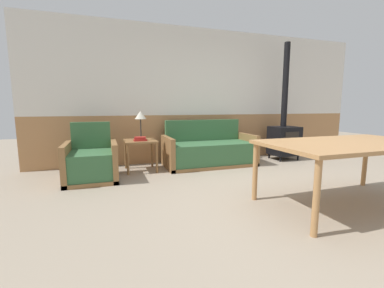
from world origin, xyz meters
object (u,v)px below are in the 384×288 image
object	(u,v)px
table_lamp	(140,117)
dining_table	(349,147)
side_table	(140,145)
wood_stove	(284,133)
armchair	(91,163)
couch	(209,151)

from	to	relation	value
table_lamp	dining_table	xyz separation A→B (m)	(2.01, -2.48, -0.27)
side_table	table_lamp	bearing A→B (deg)	72.97
wood_stove	armchair	bearing A→B (deg)	-174.57
table_lamp	dining_table	world-z (taller)	table_lamp
couch	wood_stove	world-z (taller)	wood_stove
table_lamp	wood_stove	world-z (taller)	wood_stove
armchair	wood_stove	size ratio (longest dim) A/B	0.36
dining_table	wood_stove	xyz separation A→B (m)	(1.02, 2.41, -0.11)
couch	side_table	distance (m)	1.33
wood_stove	couch	bearing A→B (deg)	-179.64
side_table	wood_stove	xyz separation A→B (m)	(3.06, 0.02, 0.11)
couch	table_lamp	bearing A→B (deg)	176.08
dining_table	table_lamp	bearing A→B (deg)	128.93
side_table	table_lamp	size ratio (longest dim) A/B	1.08
side_table	wood_stove	bearing A→B (deg)	0.34
armchair	side_table	distance (m)	0.89
table_lamp	dining_table	size ratio (longest dim) A/B	0.26
armchair	table_lamp	size ratio (longest dim) A/B	1.73
table_lamp	dining_table	bearing A→B (deg)	-51.07
armchair	wood_stove	distance (m)	3.89
couch	armchair	size ratio (longest dim) A/B	1.96
couch	dining_table	distance (m)	2.53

